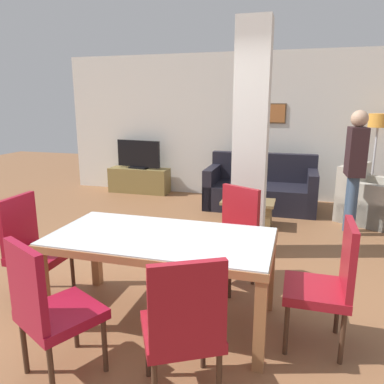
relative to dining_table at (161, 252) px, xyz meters
name	(u,v)px	position (x,y,z in m)	size (l,w,h in m)	color
ground_plane	(163,318)	(0.00, 0.00, -0.61)	(18.00, 18.00, 0.00)	brown
back_wall	(244,127)	(0.00, 4.48, 0.74)	(7.20, 0.09, 2.70)	silver
divider_pillar	(251,142)	(0.49, 1.67, 0.74)	(0.38, 0.32, 2.70)	silver
dining_table	(161,252)	(0.00, 0.00, 0.00)	(1.81, 0.92, 0.75)	#A46B40
dining_chair_near_left	(49,306)	(-0.44, -0.87, -0.07)	(0.62, 0.62, 0.98)	maroon
dining_chair_head_right	(328,280)	(1.30, 0.00, -0.07)	(0.46, 0.46, 0.98)	maroon
dining_chair_near_right	(183,324)	(0.45, -0.82, -0.07)	(0.62, 0.62, 0.98)	maroon
dining_chair_far_right	(232,232)	(0.45, 0.83, -0.07)	(0.62, 0.62, 0.98)	maroon
dining_chair_head_left	(32,245)	(-1.26, 0.00, -0.07)	(0.46, 0.46, 0.98)	maroon
sofa	(261,190)	(0.44, 3.73, -0.30)	(1.85, 0.94, 0.92)	black
armchair	(370,202)	(2.14, 3.42, -0.31)	(1.16, 1.16, 0.86)	#BDB5A4
coffee_table	(248,213)	(0.36, 2.66, -0.41)	(0.77, 0.46, 0.39)	olive
bottle	(240,192)	(0.22, 2.77, -0.12)	(0.07, 0.07, 0.24)	#4C2D14
tv_stand	(139,180)	(-2.06, 4.20, -0.36)	(1.22, 0.40, 0.50)	olive
tv_screen	(138,155)	(-2.06, 4.20, 0.16)	(0.95, 0.25, 0.56)	black
floor_lamp	(377,130)	(2.25, 4.10, 0.75)	(0.31, 0.31, 1.62)	#B7B7BC
standing_person	(355,164)	(1.78, 2.75, 0.38)	(0.24, 0.39, 1.70)	#394C65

